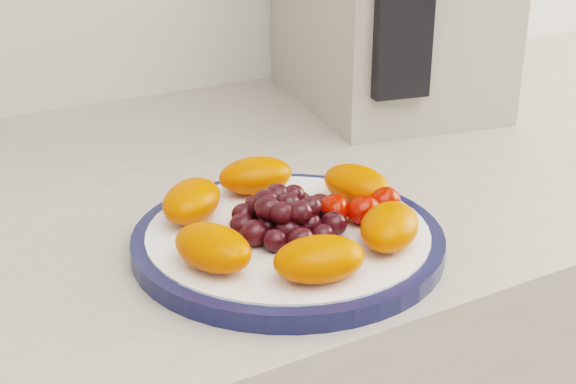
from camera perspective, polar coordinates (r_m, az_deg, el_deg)
plate_rim at (r=0.64m, az=-0.00°, el=-3.48°), size 0.25×0.25×0.01m
plate_face at (r=0.64m, az=0.00°, el=-3.40°), size 0.23×0.23×0.02m
fruit_plate at (r=0.63m, az=0.45°, el=-1.51°), size 0.22×0.22×0.03m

